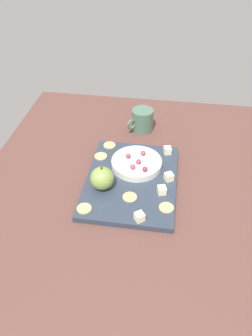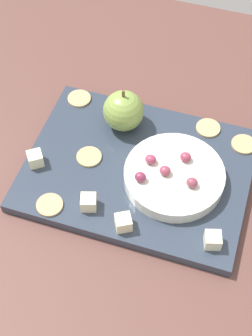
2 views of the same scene
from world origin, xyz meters
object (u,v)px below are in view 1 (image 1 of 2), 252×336
Objects in this scene: serving_dish at (137,163)px; cracker_1 at (130,197)px; apple_whole at (102,178)px; grape_0 at (128,156)px; cracker_0 at (84,209)px; grape_3 at (138,162)px; grape_4 at (145,169)px; grape_1 at (133,167)px; cracker_3 at (110,145)px; cracker_4 at (166,208)px; cheese_cube_3 at (162,190)px; platter at (131,181)px; cheese_cube_1 at (169,177)px; cheese_cube_0 at (167,150)px; cup at (142,120)px; grape_2 at (143,153)px; cracker_2 at (101,156)px; cheese_cube_2 at (139,217)px.

serving_dish reaches higher than cracker_1.
apple_whole reaches higher than grape_0.
serving_dish is 24.21cm from cracker_0.
grape_4 is (-3.35, -2.48, 0.04)cm from grape_3.
cracker_3 is at bearing 35.98° from grape_1.
grape_0 reaches higher than cracker_3.
serving_dish is 3.83× the size of cracker_4.
cheese_cube_3 reaches higher than serving_dish.
cheese_cube_3 is 0.56× the size of cracker_3.
grape_3 reaches higher than serving_dish.
cheese_cube_3 is 12.06cm from grape_1.
platter is 20.11× the size of grape_0.
grape_4 is (0.35, 7.50, 1.84)cm from cheese_cube_1.
cracker_4 is 2.32× the size of grape_1.
cheese_cube_3 is at bearing -136.41° from grape_0.
grape_3 is (19.53, -12.74, 2.79)cm from cracker_0.
cheese_cube_0 is 13.43cm from cheese_cube_1.
platter is at bearing -37.74° from cracker_0.
grape_3 is (-9.68, 8.78, 1.80)cm from cheese_cube_0.
cup is (30.58, 0.15, 3.22)cm from platter.
cheese_cube_1 is 25.81cm from cracker_3.
grape_2 is (8.24, 8.93, 1.83)cm from cheese_cube_1.
cracker_2 is 2.32× the size of grape_4.
grape_1 reaches higher than cracker_0.
cheese_cube_2 is 1.31× the size of grape_0.
grape_0 is (-7.27, 12.28, 1.80)cm from cheese_cube_0.
serving_dish is at bearing -131.74° from cracker_3.
grape_1 reaches higher than cracker_1.
grape_4 is at bearing -169.71° from grape_2.
platter is 8.54cm from grape_0.
cracker_1 is at bearing 76.37° from cracker_4.
grape_1 is 7.70cm from grape_2.
grape_1 reaches higher than serving_dish.
cup reaches higher than serving_dish.
grape_2 reaches higher than cracker_4.
grape_0 is 8.30cm from grape_4.
grape_1 and grape_2 have the same top height.
grape_2 is at bearing -12.96° from grape_3.
grape_1 is (2.10, -0.07, 3.92)cm from platter.
grape_0 is at bearing 43.59° from cheese_cube_3.
grape_2 is at bearing 10.29° from grape_4.
serving_dish is 8.89× the size of grape_3.
cheese_cube_2 reaches higher than platter.
cheese_cube_0 is 0.56× the size of cracker_1.
cup is at bearing 15.36° from cheese_cube_3.
grape_4 reaches higher than serving_dish.
serving_dish is at bearing -109.31° from grape_0.
grape_0 is at bearing 22.66° from grape_1.
cheese_cube_0 is at bearing -36.38° from cracker_0.
cheese_cube_3 reaches higher than cracker_3.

